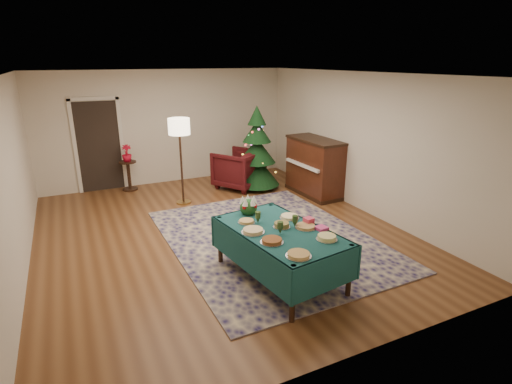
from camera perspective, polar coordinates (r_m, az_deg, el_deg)
name	(u,v)px	position (r m, az deg, el deg)	size (l,w,h in m)	color
room_shell	(218,158)	(6.70, -5.41, 4.81)	(7.00, 7.00, 7.00)	#593319
doorway	(99,144)	(9.79, -21.55, 6.44)	(1.08, 0.04, 2.16)	black
rug	(269,239)	(6.86, 1.89, -6.67)	(3.20, 4.20, 0.02)	#161245
buffet_table	(280,240)	(5.46, 3.45, -6.84)	(1.37, 2.04, 0.74)	black
platter_0	(299,255)	(4.72, 6.10, -8.91)	(0.31, 0.31, 0.05)	silver
platter_1	(327,238)	(5.18, 10.07, -6.43)	(0.27, 0.27, 0.06)	silver
platter_2	(272,241)	(5.03, 2.27, -6.97)	(0.29, 0.29, 0.05)	silver
platter_3	(306,227)	(5.49, 7.10, -4.93)	(0.30, 0.30, 0.04)	silver
platter_4	(253,231)	(5.31, -0.43, -5.56)	(0.31, 0.31, 0.05)	silver
platter_5	(282,225)	(5.47, 3.68, -4.73)	(0.24, 0.24, 0.07)	silver
platter_6	(289,217)	(5.80, 4.80, -3.55)	(0.29, 0.29, 0.04)	silver
platter_7	(246,221)	(5.61, -1.38, -4.23)	(0.24, 0.24, 0.04)	silver
goblet_0	(258,217)	(5.57, 0.28, -3.61)	(0.08, 0.08, 0.17)	#2D471E
goblet_1	(295,221)	(5.47, 5.59, -4.15)	(0.08, 0.08, 0.17)	#2D471E
goblet_2	(280,228)	(5.25, 3.48, -5.09)	(0.08, 0.08, 0.17)	#2D471E
napkin_stack	(321,228)	(5.47, 9.32, -5.11)	(0.15, 0.15, 0.04)	#DA3C82
gift_box	(309,221)	(5.59, 7.53, -4.15)	(0.12, 0.12, 0.10)	#DC3D5C
centerpiece	(248,206)	(5.89, -1.08, -1.95)	(0.27, 0.27, 0.30)	#1E4C1E
armchair	(239,167)	(9.44, -2.51, 3.56)	(0.96, 0.90, 0.99)	#3E0D10
floor_lamp	(179,132)	(8.28, -10.90, 8.44)	(0.44, 0.44, 1.80)	#A57F3F
side_table	(129,176)	(9.74, -17.68, 2.17)	(0.38, 0.38, 0.69)	black
potted_plant	(127,157)	(9.62, -17.95, 4.80)	(0.22, 0.38, 0.22)	red
christmas_tree	(257,152)	(9.30, 0.12, 5.73)	(1.27, 1.27, 1.94)	black
piano	(314,167)	(9.02, 8.34, 3.49)	(0.74, 1.49, 1.27)	black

